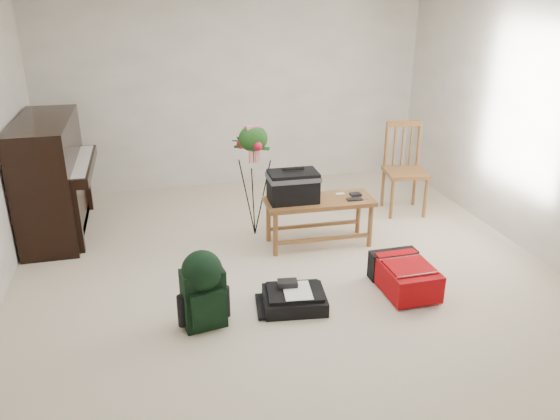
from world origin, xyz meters
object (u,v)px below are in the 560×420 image
object	(u,v)px
black_duffel	(294,298)
green_backpack	(203,286)
bench	(301,191)
dining_chair	(404,169)
red_suitcase	(402,273)
flower_stand	(254,181)
piano	(53,180)

from	to	relation	value
black_duffel	green_backpack	bearing A→B (deg)	-165.32
bench	dining_chair	bearing A→B (deg)	25.19
dining_chair	red_suitcase	world-z (taller)	dining_chair
black_duffel	flower_stand	world-z (taller)	flower_stand
flower_stand	bench	bearing A→B (deg)	-55.95
piano	black_duffel	size ratio (longest dim) A/B	2.66
piano	bench	bearing A→B (deg)	-21.56
black_duffel	dining_chair	bearing A→B (deg)	51.64
black_duffel	flower_stand	distance (m)	1.61
red_suitcase	black_duffel	bearing A→B (deg)	-176.74
black_duffel	bench	bearing A→B (deg)	78.91
piano	flower_stand	world-z (taller)	piano
red_suitcase	black_duffel	xyz separation A→B (m)	(-1.02, -0.07, -0.06)
piano	black_duffel	distance (m)	3.02
piano	red_suitcase	size ratio (longest dim) A/B	2.37
piano	bench	xyz separation A→B (m)	(2.48, -0.98, 0.00)
dining_chair	bench	bearing A→B (deg)	-147.50
green_backpack	flower_stand	distance (m)	1.80
dining_chair	black_duffel	distance (m)	2.57
bench	black_duffel	size ratio (longest dim) A/B	1.97
black_duffel	green_backpack	distance (m)	0.82
piano	bench	size ratio (longest dim) A/B	1.35
bench	red_suitcase	size ratio (longest dim) A/B	1.76
flower_stand	black_duffel	bearing A→B (deg)	-101.28
piano	green_backpack	bearing A→B (deg)	-58.86
bench	flower_stand	size ratio (longest dim) A/B	0.90
flower_stand	piano	bearing A→B (deg)	151.80
piano	black_duffel	world-z (taller)	piano
dining_chair	black_duffel	xyz separation A→B (m)	(-1.82, -1.77, -0.44)
piano	flower_stand	xyz separation A→B (m)	(2.07, -0.59, 0.01)
red_suitcase	flower_stand	world-z (taller)	flower_stand
bench	dining_chair	world-z (taller)	dining_chair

